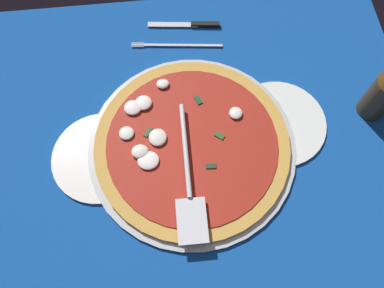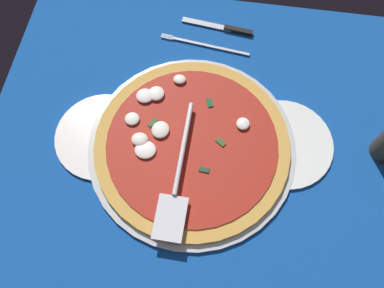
{
  "view_description": "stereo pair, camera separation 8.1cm",
  "coord_description": "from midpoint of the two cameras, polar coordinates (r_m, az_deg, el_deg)",
  "views": [
    {
      "loc": [
        -5.91,
        -26.67,
        76.92
      ],
      "look_at": [
        -2.44,
        5.5,
        2.2
      ],
      "focal_mm": 36.42,
      "sensor_mm": 36.0,
      "label": 1
    },
    {
      "loc": [
        2.22,
        -26.52,
        76.92
      ],
      "look_at": [
        -2.44,
        5.5,
        2.2
      ],
      "focal_mm": 36.42,
      "sensor_mm": 36.0,
      "label": 2
    }
  ],
  "objects": [
    {
      "name": "ground_plane",
      "position": [
        0.82,
        -0.71,
        -4.4
      ],
      "size": [
        94.87,
        94.87,
        0.8
      ],
      "primitive_type": "cube",
      "color": "#124698"
    },
    {
      "name": "checker_pattern",
      "position": [
        0.81,
        -0.72,
        -4.3
      ],
      "size": [
        94.87,
        94.87,
        0.1
      ],
      "color": "silver",
      "rests_on": "ground_plane"
    },
    {
      "name": "pizza_pan",
      "position": [
        0.83,
        -2.79,
        -0.75
      ],
      "size": [
        44.07,
        44.07,
        1.1
      ],
      "primitive_type": "cylinder",
      "color": "#B5B9BD",
      "rests_on": "ground_plane"
    },
    {
      "name": "dinner_plate_left",
      "position": [
        0.85,
        -15.94,
        -2.22
      ],
      "size": [
        20.33,
        20.33,
        1.0
      ],
      "primitive_type": "cylinder",
      "color": "silver",
      "rests_on": "ground_plane"
    },
    {
      "name": "dinner_plate_right",
      "position": [
        0.86,
        9.95,
        2.74
      ],
      "size": [
        20.7,
        20.7,
        1.0
      ],
      "primitive_type": "cylinder",
      "color": "white",
      "rests_on": "ground_plane"
    },
    {
      "name": "pizza",
      "position": [
        0.82,
        -3.09,
        -0.31
      ],
      "size": [
        41.23,
        41.23,
        2.57
      ],
      "color": "gold",
      "rests_on": "pizza_pan"
    },
    {
      "name": "pizza_server",
      "position": [
        0.77,
        -3.61,
        -5.4
      ],
      "size": [
        5.91,
        29.19,
        1.0
      ],
      "rotation": [
        0.0,
        0.0,
        4.69
      ],
      "color": "silver",
      "rests_on": "pizza"
    },
    {
      "name": "place_setting_far",
      "position": [
        0.98,
        -3.62,
        15.37
      ],
      "size": [
        21.94,
        15.57,
        1.4
      ],
      "rotation": [
        0.0,
        0.0,
        3.02
      ],
      "color": "white",
      "rests_on": "ground_plane"
    }
  ]
}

